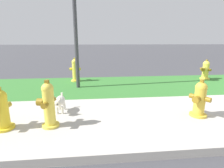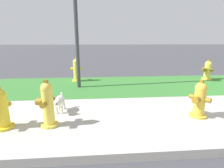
{
  "view_description": "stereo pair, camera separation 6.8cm",
  "coord_description": "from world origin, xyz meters",
  "px_view_note": "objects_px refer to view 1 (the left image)",
  "views": [
    {
      "loc": [
        -5.51,
        -2.96,
        1.39
      ],
      "look_at": [
        -5.13,
        0.97,
        0.4
      ],
      "focal_mm": 28.0,
      "sensor_mm": 36.0,
      "label": 1
    },
    {
      "loc": [
        -5.45,
        -2.97,
        1.39
      ],
      "look_at": [
        -5.13,
        0.97,
        0.4
      ],
      "focal_mm": 28.0,
      "sensor_mm": 36.0,
      "label": 2
    }
  ],
  "objects_px": {
    "fire_hydrant_mid_block": "(75,70)",
    "fire_hydrant_far_end": "(200,99)",
    "fire_hydrant_by_grass_verge": "(49,105)",
    "fire_hydrant_near_corner": "(1,110)",
    "fire_hydrant_at_driveway": "(205,70)",
    "small_white_dog": "(60,102)"
  },
  "relations": [
    {
      "from": "fire_hydrant_mid_block",
      "to": "fire_hydrant_far_end",
      "type": "height_order",
      "value": "fire_hydrant_mid_block"
    },
    {
      "from": "fire_hydrant_mid_block",
      "to": "fire_hydrant_by_grass_verge",
      "type": "bearing_deg",
      "value": -86.99
    },
    {
      "from": "fire_hydrant_by_grass_verge",
      "to": "fire_hydrant_far_end",
      "type": "distance_m",
      "value": 2.66
    },
    {
      "from": "fire_hydrant_far_end",
      "to": "fire_hydrant_near_corner",
      "type": "relative_size",
      "value": 1.01
    },
    {
      "from": "fire_hydrant_by_grass_verge",
      "to": "fire_hydrant_mid_block",
      "type": "bearing_deg",
      "value": 11.19
    },
    {
      "from": "fire_hydrant_mid_block",
      "to": "fire_hydrant_at_driveway",
      "type": "bearing_deg",
      "value": 2.61
    },
    {
      "from": "fire_hydrant_mid_block",
      "to": "fire_hydrant_at_driveway",
      "type": "height_order",
      "value": "fire_hydrant_mid_block"
    },
    {
      "from": "fire_hydrant_by_grass_verge",
      "to": "fire_hydrant_far_end",
      "type": "xyz_separation_m",
      "value": [
        2.66,
        0.15,
        -0.05
      ]
    },
    {
      "from": "fire_hydrant_near_corner",
      "to": "fire_hydrant_at_driveway",
      "type": "height_order",
      "value": "fire_hydrant_at_driveway"
    },
    {
      "from": "fire_hydrant_by_grass_verge",
      "to": "fire_hydrant_far_end",
      "type": "height_order",
      "value": "fire_hydrant_by_grass_verge"
    },
    {
      "from": "fire_hydrant_by_grass_verge",
      "to": "fire_hydrant_at_driveway",
      "type": "bearing_deg",
      "value": -43.67
    },
    {
      "from": "fire_hydrant_by_grass_verge",
      "to": "fire_hydrant_near_corner",
      "type": "xyz_separation_m",
      "value": [
        -0.72,
        -0.01,
        -0.05
      ]
    },
    {
      "from": "fire_hydrant_by_grass_verge",
      "to": "fire_hydrant_mid_block",
      "type": "xyz_separation_m",
      "value": [
        0.07,
        3.33,
        0.01
      ]
    },
    {
      "from": "fire_hydrant_near_corner",
      "to": "fire_hydrant_mid_block",
      "type": "bearing_deg",
      "value": -1.4
    },
    {
      "from": "fire_hydrant_mid_block",
      "to": "fire_hydrant_near_corner",
      "type": "relative_size",
      "value": 1.17
    },
    {
      "from": "fire_hydrant_far_end",
      "to": "fire_hydrant_near_corner",
      "type": "height_order",
      "value": "fire_hydrant_far_end"
    },
    {
      "from": "fire_hydrant_at_driveway",
      "to": "small_white_dog",
      "type": "distance_m",
      "value": 5.38
    },
    {
      "from": "fire_hydrant_far_end",
      "to": "fire_hydrant_near_corner",
      "type": "xyz_separation_m",
      "value": [
        -3.38,
        -0.16,
        -0.0
      ]
    },
    {
      "from": "small_white_dog",
      "to": "fire_hydrant_mid_block",
      "type": "bearing_deg",
      "value": 179.86
    },
    {
      "from": "fire_hydrant_near_corner",
      "to": "small_white_dog",
      "type": "distance_m",
      "value": 0.98
    },
    {
      "from": "fire_hydrant_by_grass_verge",
      "to": "fire_hydrant_near_corner",
      "type": "relative_size",
      "value": 1.13
    },
    {
      "from": "fire_hydrant_mid_block",
      "to": "fire_hydrant_far_end",
      "type": "bearing_deg",
      "value": -46.62
    }
  ]
}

